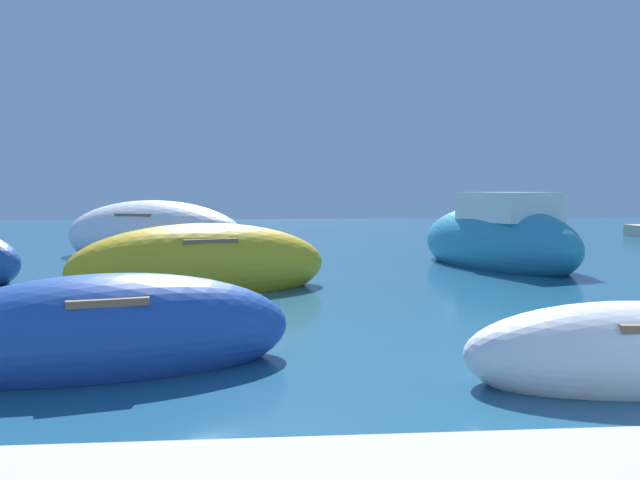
# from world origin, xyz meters

# --- Properties ---
(moored_boat_1) EXTENTS (5.56, 3.56, 1.75)m
(moored_boat_1) POSITION_xyz_m (-7.10, 7.30, 0.48)
(moored_boat_1) COLOR gold
(moored_boat_1) RESTS_ON ground
(moored_boat_2) EXTENTS (3.58, 1.54, 1.13)m
(moored_boat_2) POSITION_xyz_m (-2.07, 0.42, 0.32)
(moored_boat_2) COLOR white
(moored_boat_2) RESTS_ON ground
(moored_boat_4) EXTENTS (4.04, 6.15, 2.42)m
(moored_boat_4) POSITION_xyz_m (0.31, 10.99, 0.67)
(moored_boat_4) COLOR teal
(moored_boat_4) RESTS_ON ground
(moored_boat_6) EXTENTS (4.44, 2.56, 1.39)m
(moored_boat_6) POSITION_xyz_m (-7.60, 1.55, 0.39)
(moored_boat_6) COLOR #1E479E
(moored_boat_6) RESTS_ON ground
(moored_boat_8) EXTENTS (6.57, 4.97, 2.21)m
(moored_boat_8) POSITION_xyz_m (-9.16, 13.94, 0.61)
(moored_boat_8) COLOR white
(moored_boat_8) RESTS_ON ground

